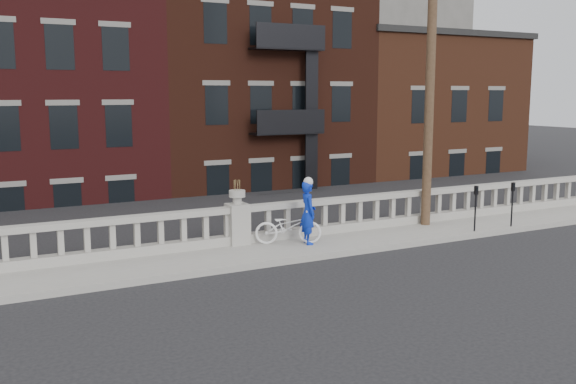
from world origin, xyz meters
The scene contains 10 objects.
ground centered at (0.00, 0.00, 0.00)m, with size 120.00×120.00×0.00m, color black.
sidewalk centered at (0.00, 3.00, 0.07)m, with size 32.00×2.20×0.15m, color gray.
balustrade centered at (0.00, 3.95, 0.64)m, with size 28.00×0.34×1.03m.
planter_pedestal centered at (0.00, 3.95, 0.83)m, with size 0.55×0.55×1.76m.
lower_level centered at (0.56, 23.04, 2.63)m, with size 80.00×44.00×20.80m.
utility_pole centered at (6.20, 3.60, 5.24)m, with size 1.60×0.28×10.00m.
parking_meter_b centered at (6.85, 2.15, 1.00)m, with size 0.10×0.09×1.36m.
parking_meter_c centered at (8.35, 2.15, 1.00)m, with size 0.10×0.09×1.36m.
bicycle centered at (1.22, 3.32, 0.62)m, with size 0.63×1.80×0.94m, color white.
cyclist centered at (1.70, 3.08, 1.01)m, with size 0.63×0.41×1.72m, color #0C29B5.
Camera 1 is at (-6.71, -11.72, 4.22)m, focal length 40.00 mm.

